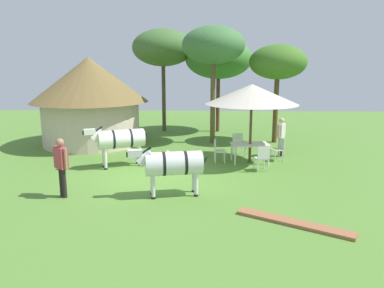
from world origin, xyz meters
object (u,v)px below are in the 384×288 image
standing_watcher (61,162)px  zebra_nearest_camera (172,164)px  patio_chair_west_end (279,148)px  acacia_tree_right_background (163,48)px  patio_dining_table (250,146)px  guest_beside_umbrella (281,133)px  patio_chair_near_lawn (262,157)px  zebra_by_umbrella (120,139)px  acacia_tree_far_lawn (278,63)px  shade_umbrella (252,94)px  acacia_tree_left_background (213,46)px  patio_chair_east_end (218,149)px  thatched_hut (90,97)px  patio_chair_near_hut (238,143)px  striped_lounge_chair (179,161)px  acacia_tree_behind_hut (219,59)px

standing_watcher → zebra_nearest_camera: bearing=45.8°
patio_chair_west_end → acacia_tree_right_background: (-5.20, 6.44, 4.05)m
patio_dining_table → guest_beside_umbrella: size_ratio=0.94×
patio_chair_near_lawn → patio_chair_west_end: same height
zebra_by_umbrella → acacia_tree_far_lawn: acacia_tree_far_lawn is taller
shade_umbrella → zebra_by_umbrella: shade_umbrella is taller
zebra_nearest_camera → acacia_tree_left_background: acacia_tree_left_background is taller
patio_chair_east_end → acacia_tree_left_background: size_ratio=0.17×
thatched_hut → shade_umbrella: thatched_hut is taller
patio_dining_table → patio_chair_near_hut: bearing=105.4°
striped_lounge_chair → zebra_by_umbrella: bearing=-95.0°
patio_chair_near_lawn → acacia_tree_behind_hut: size_ratio=0.18×
thatched_hut → patio_chair_west_end: (8.26, -2.88, -1.69)m
patio_dining_table → patio_chair_near_lawn: (0.29, -1.20, -0.13)m
patio_dining_table → zebra_nearest_camera: 4.61m
acacia_tree_right_background → acacia_tree_far_lawn: 6.43m
standing_watcher → acacia_tree_behind_hut: size_ratio=0.34×
patio_dining_table → patio_chair_west_end: 1.25m
shade_umbrella → patio_chair_near_lawn: shade_umbrella is taller
patio_chair_east_end → zebra_nearest_camera: zebra_nearest_camera is taller
patio_chair_near_lawn → patio_chair_west_end: 1.78m
standing_watcher → acacia_tree_right_background: acacia_tree_right_background is taller
patio_chair_near_hut → standing_watcher: bearing=28.0°
patio_chair_east_end → acacia_tree_far_lawn: 5.83m
standing_watcher → patio_dining_table: bearing=76.1°
thatched_hut → acacia_tree_far_lawn: acacia_tree_far_lawn is taller
guest_beside_umbrella → acacia_tree_right_background: acacia_tree_right_background is taller
patio_chair_near_lawn → acacia_tree_far_lawn: 6.15m
zebra_by_umbrella → patio_chair_west_end: bearing=-103.7°
patio_chair_near_hut → acacia_tree_far_lawn: size_ratio=0.20×
patio_chair_west_end → acacia_tree_left_background: size_ratio=0.17×
standing_watcher → acacia_tree_far_lawn: acacia_tree_far_lawn is taller
patio_dining_table → zebra_nearest_camera: zebra_nearest_camera is taller
patio_chair_west_end → zebra_nearest_camera: (-3.88, -4.07, 0.42)m
acacia_tree_left_background → zebra_by_umbrella: bearing=-129.0°
zebra_by_umbrella → acacia_tree_right_background: 8.34m
thatched_hut → striped_lounge_chair: thatched_hut is taller
acacia_tree_far_lawn → acacia_tree_left_background: bearing=-175.3°
guest_beside_umbrella → acacia_tree_far_lawn: size_ratio=0.35×
thatched_hut → shade_umbrella: (7.06, -3.21, 0.41)m
patio_chair_near_hut → thatched_hut: bearing=-32.1°
acacia_tree_right_background → acacia_tree_left_background: 4.15m
patio_chair_near_hut → standing_watcher: size_ratio=0.53×
striped_lounge_chair → zebra_by_umbrella: size_ratio=0.39×
patio_chair_near_lawn → acacia_tree_left_background: bearing=95.5°
thatched_hut → acacia_tree_behind_hut: 7.23m
patio_chair_near_hut → zebra_nearest_camera: zebra_nearest_camera is taller
patio_chair_near_lawn → acacia_tree_right_background: acacia_tree_right_background is taller
patio_chair_near_hut → standing_watcher: standing_watcher is taller
striped_lounge_chair → acacia_tree_right_background: bearing=-173.5°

